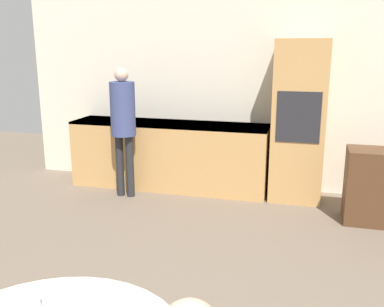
% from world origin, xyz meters
% --- Properties ---
extents(wall_back, '(6.31, 0.05, 2.60)m').
position_xyz_m(wall_back, '(0.00, 5.52, 1.30)').
color(wall_back, silver).
rests_on(wall_back, ground_plane).
extents(kitchen_counter, '(2.67, 0.60, 0.90)m').
position_xyz_m(kitchen_counter, '(-0.97, 5.17, 0.47)').
color(kitchen_counter, tan).
rests_on(kitchen_counter, ground_plane).
extents(oven_unit, '(0.63, 0.59, 1.99)m').
position_xyz_m(oven_unit, '(0.72, 5.18, 0.99)').
color(oven_unit, tan).
rests_on(oven_unit, ground_plane).
extents(person_standing, '(0.31, 0.31, 1.65)m').
position_xyz_m(person_standing, '(-1.41, 4.68, 1.03)').
color(person_standing, '#262628').
rests_on(person_standing, ground_plane).
extents(salt_shaker, '(0.03, 0.03, 0.09)m').
position_xyz_m(salt_shaker, '(-0.32, 1.27, 0.77)').
color(salt_shaker, white).
rests_on(salt_shaker, dining_table).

